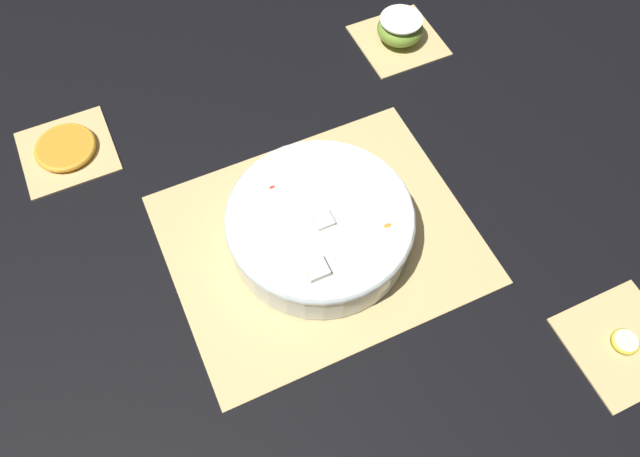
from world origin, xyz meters
TOP-DOWN VIEW (x-y plane):
  - ground_plane at (0.00, 0.00)m, footprint 6.00×6.00m
  - bamboo_mat_center at (0.00, 0.00)m, footprint 0.42×0.34m
  - coaster_mat_near_left at (-0.29, -0.30)m, footprint 0.14×0.14m
  - coaster_mat_near_right at (0.29, -0.30)m, footprint 0.14×0.14m
  - coaster_mat_far_left at (-0.29, 0.30)m, footprint 0.14×0.14m
  - fruit_salad_bowl at (0.00, 0.00)m, footprint 0.26×0.26m
  - apple_half at (-0.29, -0.30)m, footprint 0.08×0.08m
  - orange_slice_whole at (0.29, -0.30)m, footprint 0.09×0.09m
  - banana_coin_single at (-0.29, 0.30)m, footprint 0.04×0.04m

SIDE VIEW (x-z plane):
  - ground_plane at x=0.00m, z-range 0.00..0.00m
  - coaster_mat_near_left at x=-0.29m, z-range 0.00..0.01m
  - coaster_mat_near_right at x=0.29m, z-range 0.00..0.01m
  - coaster_mat_far_left at x=-0.29m, z-range 0.00..0.01m
  - bamboo_mat_center at x=0.00m, z-range 0.00..0.01m
  - banana_coin_single at x=-0.29m, z-range 0.01..0.01m
  - orange_slice_whole at x=0.29m, z-range 0.01..0.02m
  - apple_half at x=-0.29m, z-range 0.01..0.05m
  - fruit_salad_bowl at x=0.00m, z-range 0.01..0.08m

